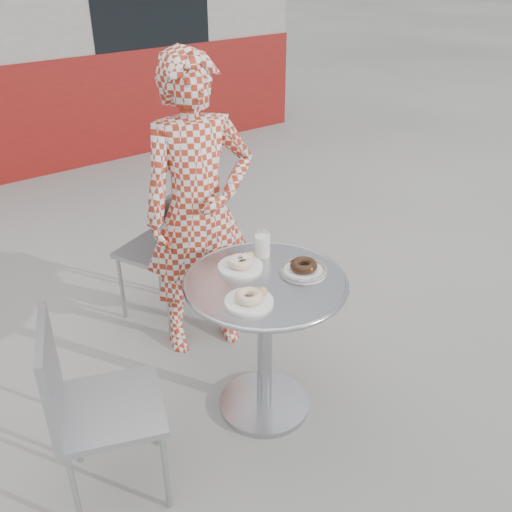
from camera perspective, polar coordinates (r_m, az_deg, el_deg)
ground at (r=2.78m, az=1.53°, el=-14.84°), size 60.00×60.00×0.00m
bistro_table at (r=2.45m, az=0.92°, el=-5.82°), size 0.69×0.69×0.70m
chair_far at (r=3.28m, az=-9.13°, el=-1.92°), size 0.51×0.51×0.82m
chair_left at (r=2.37m, az=-14.11°, el=-17.42°), size 0.49×0.49×0.80m
seated_person at (r=2.80m, az=-5.73°, el=4.48°), size 0.63×0.49×1.53m
plate_far at (r=2.43m, az=-1.52°, el=-0.75°), size 0.19×0.19×0.05m
plate_near at (r=2.21m, az=-0.63°, el=-4.27°), size 0.19×0.19×0.05m
plate_checker at (r=2.41m, az=4.77°, el=-1.28°), size 0.20×0.20×0.05m
milk_cup at (r=2.50m, az=0.64°, el=1.10°), size 0.07×0.07×0.12m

